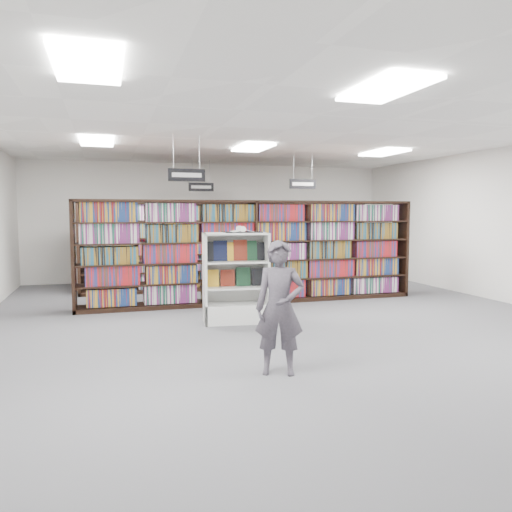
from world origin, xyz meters
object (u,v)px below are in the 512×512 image
object	(u,v)px
shopper	(280,308)
endcap_display	(236,292)
bookshelf_row_near	(253,252)
open_book	(242,231)

from	to	relation	value
shopper	endcap_display	bearing A→B (deg)	106.66
bookshelf_row_near	open_book	size ratio (longest dim) A/B	10.88
endcap_display	open_book	xyz separation A→B (m)	(0.12, 0.04, 1.04)
bookshelf_row_near	shopper	xyz separation A→B (m)	(-1.00, -4.48, -0.28)
bookshelf_row_near	open_book	bearing A→B (deg)	-112.59
endcap_display	shopper	size ratio (longest dim) A/B	0.99
bookshelf_row_near	endcap_display	world-z (taller)	bookshelf_row_near
open_book	shopper	xyz separation A→B (m)	(-0.32, -2.85, -0.78)
bookshelf_row_near	shopper	world-z (taller)	bookshelf_row_near
open_book	shopper	distance (m)	2.97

